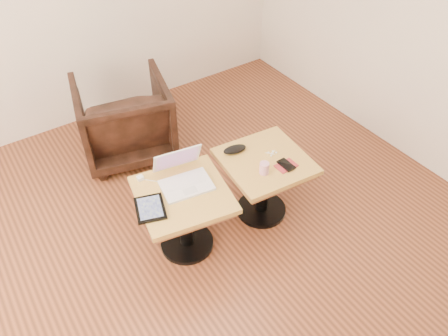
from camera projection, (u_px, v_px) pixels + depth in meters
room_shell at (180, 123)px, 1.87m from camera, size 4.52×4.52×2.71m
side_table_left at (184, 207)px, 2.82m from camera, size 0.65×0.65×0.51m
side_table_right at (264, 173)px, 3.05m from camera, size 0.62×0.62×0.51m
laptop at (183, 176)px, 2.78m from camera, size 0.36×0.35×0.21m
tablet at (150, 208)px, 2.62m from camera, size 0.23×0.26×0.02m
charging_adapter at (140, 178)px, 2.81m from camera, size 0.04×0.04×0.02m
glasses_case at (235, 149)px, 3.01m from camera, size 0.18×0.10×0.05m
striped_cup at (264, 168)px, 2.84m from camera, size 0.07×0.07×0.08m
earbuds_tangle at (272, 153)px, 3.01m from camera, size 0.07×0.05×0.01m
phone_on_sleeve at (286, 165)px, 2.91m from camera, size 0.14×0.13×0.02m
armchair at (125, 119)px, 3.62m from camera, size 0.88×0.90×0.68m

